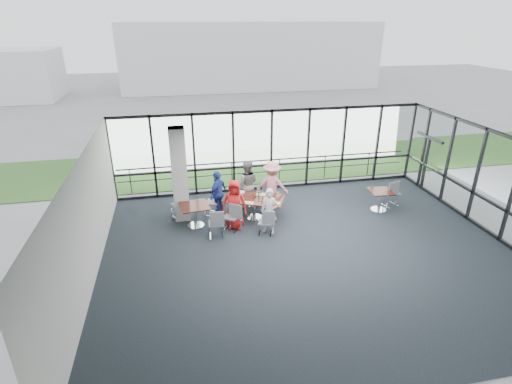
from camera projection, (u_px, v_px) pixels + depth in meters
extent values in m
cube|color=#1D242A|center=(310.00, 253.00, 11.77)|extent=(12.00, 10.00, 0.02)
cube|color=white|center=(317.00, 149.00, 10.48)|extent=(12.00, 10.00, 0.04)
cube|color=silver|center=(86.00, 224.00, 10.02)|extent=(0.10, 10.00, 3.20)
cube|color=silver|center=(413.00, 330.00, 6.64)|extent=(12.00, 0.10, 3.20)
cube|color=white|center=(271.00, 150.00, 15.61)|extent=(12.00, 0.10, 3.20)
cube|color=white|center=(500.00, 187.00, 12.23)|extent=(0.10, 10.00, 3.20)
cube|color=black|center=(425.00, 164.00, 15.82)|extent=(0.12, 1.60, 2.10)
cube|color=silver|center=(180.00, 175.00, 13.15)|extent=(0.50, 0.50, 3.20)
cube|color=gray|center=(248.00, 151.00, 20.75)|extent=(80.00, 70.00, 0.02)
cube|color=#275D21|center=(256.00, 163.00, 18.94)|extent=(80.00, 5.00, 0.01)
cube|color=silver|center=(247.00, 54.00, 40.01)|extent=(24.00, 10.00, 6.00)
cylinder|color=#2D2D33|center=(268.00, 171.00, 16.59)|extent=(12.00, 0.06, 0.06)
cube|color=#3C1E11|center=(254.00, 198.00, 13.54)|extent=(2.24, 1.78, 0.04)
cylinder|color=silver|center=(254.00, 208.00, 13.69)|extent=(0.12, 0.12, 0.71)
cylinder|color=silver|center=(254.00, 217.00, 13.83)|extent=(0.56, 0.56, 0.03)
cube|color=#3C1E11|center=(195.00, 206.00, 13.00)|extent=(1.01, 1.01, 0.04)
cylinder|color=silver|center=(195.00, 216.00, 13.16)|extent=(0.12, 0.12, 0.71)
cube|color=#3C1E11|center=(381.00, 191.00, 14.09)|extent=(0.84, 0.84, 0.04)
cylinder|color=silver|center=(379.00, 201.00, 14.24)|extent=(0.12, 0.12, 0.71)
imported|color=red|center=(234.00, 205.00, 12.85)|extent=(0.92, 0.70, 1.67)
imported|color=beige|center=(269.00, 211.00, 12.61)|extent=(0.67, 0.61, 1.50)
imported|color=slate|center=(247.00, 184.00, 14.30)|extent=(0.95, 0.70, 1.78)
imported|color=#D47E85|center=(272.00, 186.00, 14.14)|extent=(1.31, 1.02, 1.80)
imported|color=#26399A|center=(218.00, 193.00, 13.75)|extent=(0.98, 1.07, 1.62)
cylinder|color=white|center=(236.00, 201.00, 13.27)|extent=(0.27, 0.27, 0.01)
cylinder|color=white|center=(269.00, 204.00, 13.07)|extent=(0.25, 0.25, 0.01)
cylinder|color=white|center=(241.00, 192.00, 13.97)|extent=(0.26, 0.26, 0.01)
cylinder|color=white|center=(269.00, 195.00, 13.76)|extent=(0.25, 0.25, 0.01)
cylinder|color=white|center=(230.00, 196.00, 13.65)|extent=(0.25, 0.25, 0.01)
cylinder|color=white|center=(244.00, 198.00, 13.35)|extent=(0.08, 0.08, 0.15)
cylinder|color=white|center=(262.00, 199.00, 13.26)|extent=(0.07, 0.07, 0.13)
cylinder|color=white|center=(258.00, 193.00, 13.75)|extent=(0.07, 0.07, 0.14)
cylinder|color=white|center=(232.00, 196.00, 13.48)|extent=(0.07, 0.07, 0.13)
cube|color=white|center=(249.00, 203.00, 13.18)|extent=(0.39, 0.34, 0.00)
cube|color=white|center=(276.00, 203.00, 13.16)|extent=(0.32, 0.27, 0.00)
cube|color=white|center=(261.00, 194.00, 13.80)|extent=(0.36, 0.30, 0.00)
cube|color=black|center=(255.00, 196.00, 13.60)|extent=(0.10, 0.07, 0.04)
cylinder|color=maroon|center=(254.00, 196.00, 13.49)|extent=(0.06, 0.06, 0.18)
cylinder|color=#1B7A2F|center=(259.00, 194.00, 13.56)|extent=(0.05, 0.05, 0.20)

